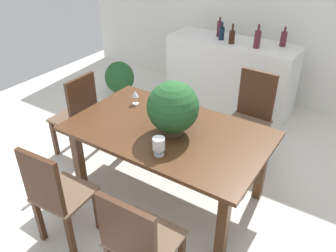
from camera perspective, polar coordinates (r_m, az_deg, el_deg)
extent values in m
plane|color=silver|center=(3.56, 0.18, -10.57)|extent=(7.04, 7.04, 0.00)
cube|color=white|center=(5.15, 17.05, 17.95)|extent=(6.40, 0.10, 2.60)
cube|color=#4C2D19|center=(3.11, 0.03, -0.84)|extent=(1.81, 1.09, 0.04)
cube|color=#4C2D19|center=(3.50, -14.63, -5.28)|extent=(0.08, 0.08, 0.70)
cube|color=#4C2D19|center=(2.78, 9.09, -15.97)|extent=(0.08, 0.08, 0.70)
cube|color=#4C2D19|center=(3.99, -6.02, 0.62)|extent=(0.08, 0.08, 0.70)
cube|color=#4C2D19|center=(3.38, 15.24, -6.79)|extent=(0.08, 0.08, 0.70)
cube|color=#422616|center=(3.11, -11.66, -13.44)|extent=(0.05, 0.05, 0.44)
cube|color=#422616|center=(3.30, -16.33, -11.11)|extent=(0.05, 0.05, 0.44)
cube|color=#422616|center=(2.95, -15.90, -17.18)|extent=(0.05, 0.05, 0.44)
cube|color=#422616|center=(3.15, -20.56, -14.42)|extent=(0.05, 0.05, 0.44)
cube|color=brown|center=(2.96, -16.80, -10.75)|extent=(0.44, 0.43, 0.03)
cube|color=#422616|center=(2.72, -20.29, -8.81)|extent=(0.39, 0.07, 0.49)
cube|color=#422616|center=(3.84, 8.81, -3.20)|extent=(0.05, 0.05, 0.44)
cube|color=#422616|center=(3.74, 13.73, -4.95)|extent=(0.05, 0.05, 0.44)
cube|color=#422616|center=(4.14, 11.23, -0.74)|extent=(0.05, 0.05, 0.44)
cube|color=#422616|center=(4.04, 15.84, -2.29)|extent=(0.05, 0.05, 0.44)
cube|color=brown|center=(3.81, 12.81, 0.19)|extent=(0.45, 0.47, 0.03)
cube|color=#422616|center=(3.85, 14.54, 5.08)|extent=(0.40, 0.05, 0.54)
cube|color=#422616|center=(4.32, -14.94, 0.21)|extent=(0.04, 0.04, 0.44)
cube|color=#422616|center=(4.14, -18.35, -1.88)|extent=(0.04, 0.04, 0.44)
cube|color=#422616|center=(4.10, -11.65, -1.11)|extent=(0.04, 0.04, 0.44)
cube|color=#422616|center=(3.91, -15.09, -3.39)|extent=(0.04, 0.04, 0.44)
cube|color=brown|center=(3.99, -15.47, 1.33)|extent=(0.42, 0.43, 0.03)
cube|color=#422616|center=(3.74, -14.07, 4.18)|extent=(0.04, 0.39, 0.52)
cube|color=#422616|center=(2.88, -5.04, -17.23)|extent=(0.05, 0.05, 0.44)
cube|color=brown|center=(2.53, -3.82, -18.03)|extent=(0.49, 0.43, 0.03)
cube|color=#422616|center=(2.26, -6.91, -17.08)|extent=(0.44, 0.05, 0.46)
cylinder|color=#4C3828|center=(3.04, 0.80, -0.39)|extent=(0.18, 0.18, 0.09)
sphere|color=#235628|center=(2.93, 0.83, 3.17)|extent=(0.45, 0.45, 0.45)
sphere|color=#DB9EB2|center=(2.88, -2.11, 4.32)|extent=(0.04, 0.04, 0.04)
sphere|color=#DB9EB2|center=(3.04, -0.09, 3.79)|extent=(0.05, 0.05, 0.05)
sphere|color=#DB9EB2|center=(3.03, 4.03, 4.18)|extent=(0.06, 0.06, 0.06)
sphere|color=#DB9EB2|center=(2.95, 3.25, 3.69)|extent=(0.06, 0.06, 0.06)
sphere|color=#DB9EB2|center=(3.01, -2.53, 4.85)|extent=(0.04, 0.04, 0.04)
cylinder|color=silver|center=(3.33, 1.60, 1.96)|extent=(0.08, 0.08, 0.01)
cylinder|color=silver|center=(3.32, 1.61, 2.43)|extent=(0.03, 0.03, 0.05)
cylinder|color=silver|center=(3.27, 1.64, 4.05)|extent=(0.10, 0.10, 0.16)
cylinder|color=silver|center=(2.78, -1.53, -4.69)|extent=(0.08, 0.08, 0.01)
cylinder|color=silver|center=(2.76, -1.54, -4.21)|extent=(0.02, 0.02, 0.04)
cylinder|color=silver|center=(2.72, -1.56, -2.95)|extent=(0.10, 0.10, 0.10)
cylinder|color=silver|center=(3.56, -5.40, 3.75)|extent=(0.06, 0.06, 0.00)
cylinder|color=silver|center=(3.54, -5.43, 4.33)|extent=(0.01, 0.01, 0.08)
cone|color=silver|center=(3.50, -5.49, 5.37)|extent=(0.07, 0.07, 0.07)
cube|color=silver|center=(4.89, 10.23, 8.18)|extent=(1.72, 0.60, 1.00)
cylinder|color=#511E28|center=(4.63, 18.63, 13.51)|extent=(0.08, 0.08, 0.18)
cylinder|color=#511E28|center=(4.60, 18.89, 14.93)|extent=(0.03, 0.03, 0.06)
cylinder|color=#0F1E38|center=(4.72, 8.91, 14.95)|extent=(0.07, 0.07, 0.16)
cylinder|color=#0F1E38|center=(4.68, 9.03, 16.30)|extent=(0.03, 0.03, 0.07)
cylinder|color=#511E28|center=(4.85, 8.53, 15.68)|extent=(0.07, 0.07, 0.20)
cylinder|color=#511E28|center=(4.82, 8.66, 17.16)|extent=(0.03, 0.03, 0.06)
cylinder|color=#511E28|center=(4.47, 14.61, 13.75)|extent=(0.08, 0.08, 0.21)
cylinder|color=#511E28|center=(4.43, 14.87, 15.53)|extent=(0.03, 0.03, 0.08)
cylinder|color=black|center=(4.58, 10.57, 14.31)|extent=(0.08, 0.08, 0.16)
cylinder|color=black|center=(4.55, 10.72, 15.81)|extent=(0.03, 0.03, 0.09)
cylinder|color=#9E9384|center=(5.36, -7.88, 5.54)|extent=(0.22, 0.22, 0.15)
ellipsoid|color=#235628|center=(5.25, -8.07, 7.99)|extent=(0.44, 0.44, 0.48)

